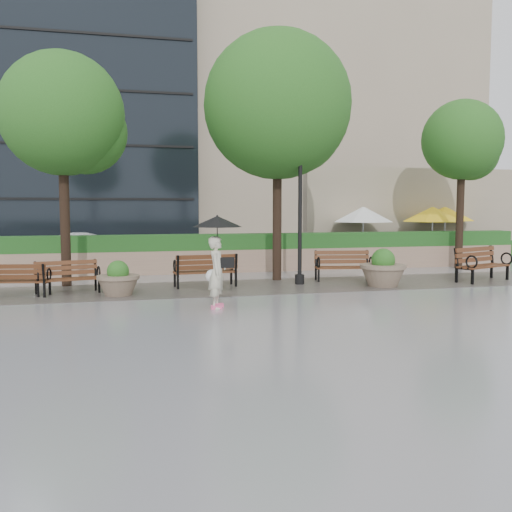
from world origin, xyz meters
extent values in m
plane|color=gray|center=(0.00, 0.00, 0.00)|extent=(100.00, 100.00, 0.00)
cube|color=#383330|center=(0.00, 3.00, 0.01)|extent=(28.00, 3.20, 0.01)
cube|color=#9E7F66|center=(0.00, 7.00, 0.40)|extent=(24.00, 0.80, 0.80)
cube|color=#214A18|center=(0.00, 7.00, 1.08)|extent=(24.00, 0.75, 0.55)
cube|color=tan|center=(9.50, 10.00, 2.00)|extent=(10.00, 0.60, 4.00)
cube|color=#214A18|center=(9.00, 7.80, 0.45)|extent=(8.00, 0.50, 0.90)
cube|color=black|center=(0.00, 11.00, 0.00)|extent=(40.00, 7.00, 0.00)
cube|color=black|center=(-9.00, 22.00, 12.50)|extent=(20.00, 10.00, 25.00)
cube|color=tan|center=(10.00, 23.00, 10.00)|extent=(18.00, 10.00, 20.00)
cube|color=#5C2F1A|center=(-5.79, 2.79, 0.40)|extent=(1.68, 0.79, 0.04)
cube|color=#5C2F1A|center=(-5.84, 2.55, 0.67)|extent=(1.61, 0.42, 0.38)
cube|color=black|center=(-5.80, 2.77, 0.21)|extent=(1.70, 0.88, 0.41)
torus|color=black|center=(-5.01, 2.80, 0.56)|extent=(0.11, 0.33, 0.33)
cube|color=#5C2F1A|center=(-4.55, 2.88, 0.40)|extent=(1.71, 0.86, 0.05)
cube|color=#5C2F1A|center=(-4.61, 3.13, 0.68)|extent=(1.62, 0.49, 0.38)
cube|color=black|center=(-4.56, 2.91, 0.21)|extent=(1.73, 0.95, 0.42)
torus|color=black|center=(-5.27, 2.54, 0.56)|extent=(0.12, 0.34, 0.34)
torus|color=black|center=(-3.76, 2.90, 0.56)|extent=(0.12, 0.34, 0.34)
cube|color=#5C2F1A|center=(-0.80, 3.36, 0.44)|extent=(1.83, 0.67, 0.05)
cube|color=#5C2F1A|center=(-0.78, 3.08, 0.75)|extent=(1.80, 0.25, 0.42)
cube|color=black|center=(-0.80, 3.33, 0.23)|extent=(1.84, 0.77, 0.46)
torus|color=black|center=(0.03, 3.61, 0.62)|extent=(0.08, 0.37, 0.37)
torus|color=black|center=(-1.66, 3.48, 0.62)|extent=(0.08, 0.37, 0.37)
cube|color=#5C2F1A|center=(3.61, 3.63, 0.43)|extent=(1.81, 0.81, 0.05)
cube|color=#5C2F1A|center=(3.66, 3.89, 0.73)|extent=(1.74, 0.41, 0.41)
cube|color=black|center=(3.61, 3.66, 0.22)|extent=(1.83, 0.90, 0.45)
torus|color=black|center=(2.77, 3.59, 0.60)|extent=(0.11, 0.36, 0.36)
torus|color=black|center=(4.39, 3.32, 0.60)|extent=(0.11, 0.36, 0.36)
cube|color=#5C2F1A|center=(7.78, 2.45, 0.48)|extent=(2.05, 1.28, 0.05)
cube|color=#5C2F1A|center=(7.67, 2.74, 0.82)|extent=(1.88, 0.85, 0.46)
cube|color=black|center=(7.77, 2.48, 0.25)|extent=(2.09, 1.38, 0.50)
torus|color=black|center=(6.99, 1.93, 0.68)|extent=(0.20, 0.40, 0.41)
torus|color=black|center=(8.72, 2.61, 0.68)|extent=(0.20, 0.40, 0.41)
cylinder|color=#7F6B56|center=(-3.25, 2.30, 0.49)|extent=(1.10, 1.10, 0.09)
sphere|color=#1D4E16|center=(-3.25, 2.30, 0.64)|extent=(0.57, 0.57, 0.57)
cylinder|color=#7F6B56|center=(4.25, 2.20, 0.59)|extent=(1.33, 1.33, 0.11)
sphere|color=#1D4E16|center=(4.25, 2.20, 0.77)|extent=(0.68, 0.68, 0.68)
cylinder|color=black|center=(2.03, 3.21, 2.11)|extent=(0.12, 0.12, 4.21)
cylinder|color=black|center=(2.03, 3.21, 0.15)|extent=(0.28, 0.28, 0.30)
sphere|color=black|center=(2.03, 3.21, 4.26)|extent=(0.24, 0.24, 0.24)
cylinder|color=black|center=(-4.71, 4.49, 2.32)|extent=(0.28, 0.28, 4.63)
sphere|color=#1D4E16|center=(-4.71, 4.49, 4.97)|extent=(3.52, 3.52, 3.52)
sphere|color=#1D4E16|center=(-4.11, 4.79, 4.50)|extent=(2.46, 2.46, 2.46)
cylinder|color=black|center=(1.64, 4.32, 2.54)|extent=(0.28, 0.28, 5.08)
sphere|color=#1D4E16|center=(1.64, 4.32, 5.45)|extent=(4.57, 4.57, 4.57)
sphere|color=#1D4E16|center=(2.24, 4.62, 4.94)|extent=(3.20, 3.20, 3.20)
cylinder|color=black|center=(9.27, 6.02, 2.24)|extent=(0.28, 0.28, 4.47)
sphere|color=#1D4E16|center=(9.27, 6.02, 4.79)|extent=(2.95, 2.95, 2.95)
sphere|color=#1D4E16|center=(9.87, 6.32, 4.34)|extent=(2.07, 2.07, 2.07)
cylinder|color=black|center=(6.52, 8.59, 0.05)|extent=(0.40, 0.40, 0.10)
cylinder|color=#99999E|center=(6.52, 8.59, 1.10)|extent=(0.06, 0.06, 2.20)
cone|color=white|center=(6.52, 8.59, 2.00)|extent=(2.50, 2.50, 0.60)
cylinder|color=black|center=(9.52, 8.33, 0.05)|extent=(0.40, 0.40, 0.10)
cylinder|color=#99999E|center=(9.52, 8.33, 1.10)|extent=(0.06, 0.06, 2.20)
cone|color=yellow|center=(9.52, 8.33, 2.00)|extent=(2.50, 2.50, 0.60)
cylinder|color=black|center=(10.79, 9.42, 0.05)|extent=(0.40, 0.40, 0.10)
cylinder|color=#99999E|center=(10.79, 9.42, 1.10)|extent=(0.06, 0.06, 2.20)
cone|color=yellow|center=(10.79, 9.42, 2.00)|extent=(2.50, 2.50, 0.60)
imported|color=white|center=(-4.26, 10.24, 0.65)|extent=(4.10, 1.96, 1.30)
imported|color=beige|center=(-1.06, -0.13, 0.88)|extent=(0.63, 0.75, 1.76)
cube|color=#F2598C|center=(-1.02, -0.02, 0.04)|extent=(0.18, 0.27, 0.09)
cube|color=#F2598C|center=(-1.11, -0.26, 0.04)|extent=(0.18, 0.27, 0.09)
cube|color=black|center=(-0.84, -0.16, 1.05)|extent=(0.21, 0.35, 0.24)
sphere|color=white|center=(-1.13, 0.13, 0.72)|extent=(0.31, 0.31, 0.31)
cylinder|color=black|center=(-1.04, -0.08, 1.54)|extent=(0.02, 0.02, 0.94)
cone|color=black|center=(-1.04, -0.08, 1.99)|extent=(1.15, 1.15, 0.24)
camera|label=1|loc=(-3.32, -12.90, 2.33)|focal=40.00mm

